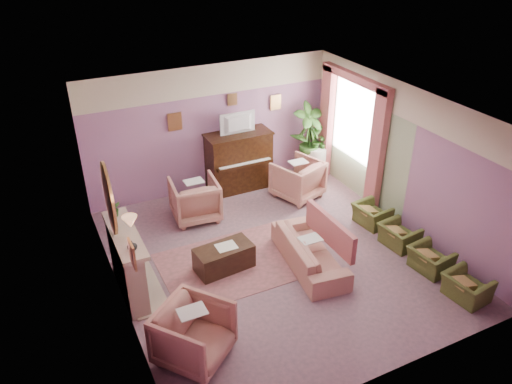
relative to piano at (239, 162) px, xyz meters
name	(u,v)px	position (x,y,z in m)	size (l,w,h in m)	color
floor	(275,256)	(-0.50, -2.68, -0.65)	(5.50, 6.00, 0.01)	#815F69
ceiling	(278,110)	(-0.50, -2.68, 2.15)	(5.50, 6.00, 0.01)	silver
wall_back	(211,129)	(-0.50, 0.32, 0.75)	(5.50, 0.02, 2.80)	slate
wall_front	(393,297)	(-0.50, -5.68, 0.75)	(5.50, 0.02, 2.80)	slate
wall_left	(112,229)	(-3.25, -2.68, 0.75)	(0.02, 6.00, 2.80)	slate
wall_right	(404,159)	(2.25, -2.68, 0.75)	(0.02, 6.00, 2.80)	slate
picture_rail_band	(209,80)	(-0.50, 0.31, 1.82)	(5.50, 0.01, 0.65)	beige
stripe_panel	(360,149)	(2.23, -1.38, 0.42)	(0.01, 3.00, 2.15)	#A2B68A
fireplace_surround	(127,265)	(-3.09, -2.48, -0.10)	(0.30, 1.40, 1.10)	tan
fireplace_inset	(134,270)	(-2.99, -2.48, -0.25)	(0.18, 0.72, 0.68)	black
fire_ember	(138,278)	(-2.95, -2.48, -0.43)	(0.06, 0.54, 0.10)	#E45508
mantel_shelf	(124,235)	(-3.06, -2.48, 0.47)	(0.40, 1.55, 0.07)	tan
hearth	(143,287)	(-2.89, -2.48, -0.64)	(0.55, 1.50, 0.02)	tan
mirror_frame	(109,199)	(-3.20, -2.48, 1.15)	(0.04, 0.72, 1.20)	tan
mirror_glass	(111,198)	(-3.17, -2.48, 1.15)	(0.01, 0.60, 1.06)	white
sconce_shade	(130,222)	(-3.12, -3.53, 1.33)	(0.20, 0.20, 0.16)	#F1A36E
piano	(239,162)	(0.00, 0.00, 0.00)	(1.40, 0.60, 1.30)	black
piano_keyshelf	(245,165)	(0.00, -0.35, 0.07)	(1.30, 0.12, 0.06)	black
piano_keys	(245,163)	(0.00, -0.35, 0.11)	(1.20, 0.08, 0.02)	white
piano_top	(238,134)	(0.00, 0.00, 0.66)	(1.45, 0.65, 0.04)	black
television	(239,122)	(0.00, -0.05, 0.95)	(0.80, 0.12, 0.48)	black
print_back_left	(175,122)	(-1.30, 0.28, 1.07)	(0.30, 0.03, 0.38)	tan
print_back_right	(276,102)	(1.05, 0.28, 1.13)	(0.26, 0.03, 0.34)	tan
print_back_mid	(232,100)	(0.00, 0.28, 1.35)	(0.22, 0.03, 0.26)	tan
print_left_wall	(132,254)	(-3.21, -3.88, 1.07)	(0.03, 0.28, 0.36)	tan
window_blind	(355,118)	(2.20, -1.13, 1.05)	(0.03, 1.40, 1.80)	silver
curtain_left	(377,152)	(2.12, -2.05, 0.65)	(0.16, 0.34, 2.60)	#B15859
curtain_right	(326,122)	(2.12, -0.21, 0.65)	(0.16, 0.34, 2.60)	#B15859
pelmet	(356,78)	(2.12, -1.13, 1.91)	(0.16, 2.20, 0.16)	#B15859
mantel_plant	(116,209)	(-3.05, -1.93, 0.64)	(0.16, 0.16, 0.28)	#2D5D1E
mantel_vase	(132,246)	(-3.05, -2.98, 0.58)	(0.16, 0.16, 0.16)	beige
area_rug	(233,264)	(-1.28, -2.55, -0.64)	(2.50, 1.80, 0.01)	#965859
coffee_table	(224,258)	(-1.46, -2.59, -0.43)	(1.00, 0.50, 0.45)	black
table_paper	(226,246)	(-1.41, -2.59, -0.20)	(0.35, 0.28, 0.01)	silver
sofa	(310,246)	(-0.06, -3.14, -0.27)	(0.63, 1.90, 0.77)	tan
sofa_throw	(330,230)	(0.34, -3.14, -0.05)	(0.10, 1.44, 0.53)	#B15859
floral_armchair_left	(195,197)	(-1.33, -0.78, -0.18)	(0.90, 0.90, 0.94)	tan
floral_armchair_right	(298,177)	(0.98, -0.93, -0.18)	(0.90, 0.90, 0.94)	tan
floral_armchair_front	(194,332)	(-2.61, -4.26, -0.18)	(0.90, 0.90, 0.94)	tan
olive_chair_a	(467,284)	(1.74, -5.02, -0.36)	(0.47, 0.67, 0.58)	#4C5724
olive_chair_b	(431,256)	(1.74, -4.20, -0.36)	(0.47, 0.67, 0.58)	#4C5724
olive_chair_c	(399,232)	(1.74, -3.38, -0.36)	(0.47, 0.67, 0.58)	#4C5724
olive_chair_d	(372,212)	(1.74, -2.56, -0.36)	(0.47, 0.67, 0.58)	#4C5724
side_table	(315,161)	(1.89, -0.18, -0.30)	(0.52, 0.52, 0.70)	silver
side_plant_big	(316,141)	(1.89, -0.18, 0.22)	(0.30, 0.30, 0.34)	#2D5D1E
side_plant_small	(323,142)	(2.01, -0.28, 0.19)	(0.16, 0.16, 0.28)	#2D5D1E
palm_pot	(307,168)	(1.71, -0.12, -0.48)	(0.34, 0.34, 0.34)	brown
palm_plant	(309,133)	(1.71, -0.12, 0.41)	(0.76, 0.76, 1.44)	#2D5D1E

